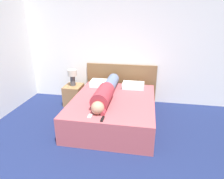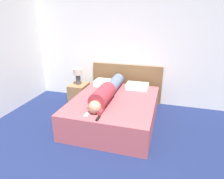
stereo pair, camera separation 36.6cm
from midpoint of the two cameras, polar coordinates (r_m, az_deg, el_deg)
wall_back at (r=4.75m, az=2.83°, el=11.66°), size 6.22×0.06×2.60m
bed at (r=3.99m, az=-2.27°, el=-6.06°), size 1.58×1.91×0.50m
headboard at (r=4.91m, az=0.47°, el=1.91°), size 1.70×0.04×0.92m
nightstand at (r=4.91m, az=-12.98°, el=-1.50°), size 0.40×0.47×0.47m
table_lamp at (r=4.75m, az=-13.44°, el=3.91°), size 0.21×0.21×0.38m
person_lying at (r=3.87m, az=-4.42°, el=-0.65°), size 0.31×1.67×0.31m
pillow_near_headboard at (r=4.59m, az=-5.27°, el=1.74°), size 0.50×0.34×0.12m
pillow_second at (r=4.46m, az=3.76°, el=1.13°), size 0.48×0.34×0.11m
tv_remote at (r=3.16m, az=-6.09°, el=-8.44°), size 0.04×0.15×0.02m
cell_phone at (r=3.28m, az=-9.52°, el=-7.53°), size 0.06×0.13×0.01m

